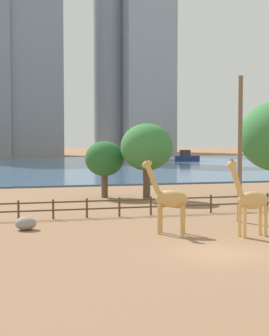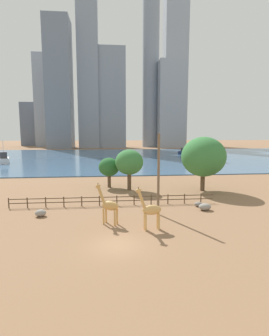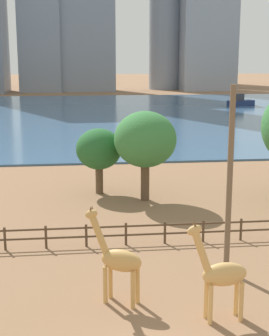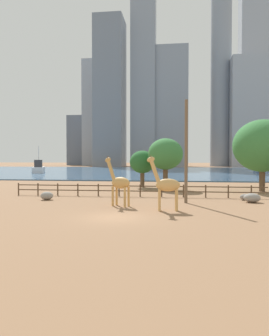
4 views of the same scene
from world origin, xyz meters
TOP-DOWN VIEW (x-y plane):
  - ground_plane at (0.00, 80.00)m, footprint 400.00×400.00m
  - harbor_water at (0.00, 77.00)m, footprint 180.00×86.00m
  - giraffe_tall at (-0.67, 5.17)m, footprint 2.57×1.75m
  - giraffe_companion at (3.29, 3.21)m, footprint 2.61×0.88m
  - utility_pole at (4.91, 7.81)m, footprint 0.28×0.28m
  - boulder_near_fence at (10.83, 8.85)m, footprint 1.49×1.11m
  - boulder_by_pole at (-8.28, 8.34)m, footprint 1.22×1.04m
  - boulder_small at (10.59, 10.46)m, footprint 1.04×0.80m
  - enclosure_fence at (-0.33, 12.00)m, footprint 26.12×0.14m
  - tree_left_large at (-0.61, 23.32)m, footprint 3.49×3.49m
  - tree_center_broad at (2.64, 21.02)m, footprint 4.53×4.53m
  - tree_right_tall at (14.28, 19.20)m, footprint 6.98×6.98m
  - boat_ferry at (31.58, 88.13)m, footprint 6.10×4.03m
  - boat_sailboat at (-31.73, 59.97)m, footprint 5.21×8.22m
  - skyline_tower_needle at (1.70, 139.86)m, footprint 15.74×8.75m
  - skyline_block_central at (-40.98, 158.27)m, footprint 12.51×12.91m
  - skyline_tower_glass at (-12.07, 138.65)m, footprint 11.87×9.02m
  - skyline_block_left at (25.91, 146.61)m, footprint 10.09×10.09m
  - skyline_block_right at (37.46, 141.24)m, footprint 15.86×14.88m
  - skyline_tower_short at (47.05, 169.74)m, footprint 15.95×12.15m
  - skyline_block_wide at (-28.36, 136.81)m, footprint 13.85×15.88m
  - skyline_tower_far at (-54.30, 169.40)m, footprint 12.32×8.27m

SIDE VIEW (x-z plane):
  - ground_plane at x=0.00m, z-range 0.00..0.00m
  - harbor_water at x=0.00m, z-range 0.00..0.20m
  - boulder_small at x=10.59m, z-range 0.00..0.60m
  - boulder_by_pole at x=-8.28m, z-range 0.00..0.78m
  - boulder_near_fence at x=10.83m, z-range 0.00..0.83m
  - enclosure_fence at x=-0.33m, z-range 0.11..1.41m
  - boat_ferry at x=31.58m, z-range -0.21..2.32m
  - boat_sailboat at x=-31.73m, z-range -2.12..4.84m
  - giraffe_tall at x=-0.67m, z-range -0.14..4.07m
  - giraffe_companion at x=3.29m, z-range -0.15..4.11m
  - tree_left_large at x=-0.61m, z-range 0.92..5.97m
  - tree_center_broad at x=2.64m, z-range 1.21..7.80m
  - utility_pole at x=4.91m, z-range 0.00..9.18m
  - tree_right_tall at x=14.28m, z-range 1.16..9.78m
  - skyline_tower_far at x=-54.30m, z-range 0.00..29.52m
  - skyline_block_right at x=37.46m, z-range 0.00..51.65m
  - skyline_block_central at x=-40.98m, z-range 0.00..58.09m
  - skyline_tower_needle at x=1.70m, z-range 0.00..58.24m
  - skyline_block_wide at x=-28.36m, z-range 0.00..71.97m
  - skyline_tower_glass at x=-12.07m, z-range 0.00..91.79m
  - skyline_block_left at x=25.91m, z-range 0.00..95.16m
  - skyline_tower_short at x=47.05m, z-range 0.00..106.80m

